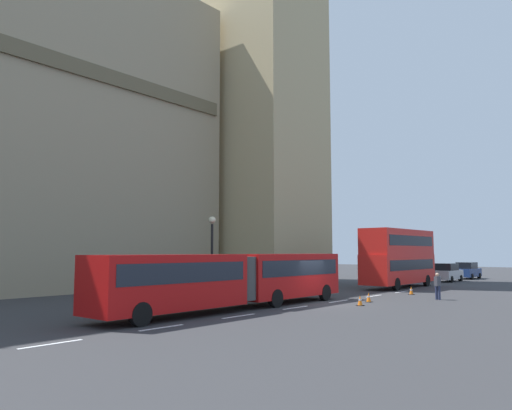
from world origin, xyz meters
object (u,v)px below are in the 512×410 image
Objects in this scene: articulated_bus at (235,276)px; sedan_lead at (447,273)px; double_decker_bus at (399,256)px; traffic_cone_middle at (369,297)px; traffic_cone_east at (411,291)px; street_lamp at (212,251)px; sedan_trailing at (468,271)px; traffic_cone_west at (360,301)px; pedestrian_near_cones at (438,285)px.

sedan_lead is (31.80, -0.20, -0.83)m from articulated_bus.
double_decker_bus is 16.98× the size of traffic_cone_middle.
traffic_cone_east is 0.11× the size of street_lamp.
traffic_cone_middle is at bearing -57.12° from street_lamp.
articulated_bus is 3.87× the size of sedan_trailing.
sedan_trailing reaches higher than traffic_cone_west.
traffic_cone_middle is at bearing 147.53° from pedestrian_near_cones.
traffic_cone_middle is 0.11× the size of street_lamp.
double_decker_bus is 10.70m from pedestrian_near_cones.
sedan_lead is at bearing -1.06° from double_decker_bus.
double_decker_bus is 11.32m from sedan_lead.
sedan_trailing is (6.59, 0.02, 0.00)m from sedan_lead.
sedan_lead is at bearing -179.78° from sedan_trailing.
traffic_cone_east is (6.69, 0.13, 0.00)m from traffic_cone_middle.
street_lamp is at bearing 109.96° from traffic_cone_west.
traffic_cone_west is at bearing -171.26° from sedan_lead.
street_lamp is (-29.09, 4.71, 2.14)m from sedan_lead.
traffic_cone_east is at bearing -149.48° from double_decker_bus.
traffic_cone_middle is at bearing -178.89° from traffic_cone_east.
double_decker_bus is at bearing -14.12° from street_lamp.
sedan_trailing reaches higher than traffic_cone_east.
pedestrian_near_cones is at bearing -18.57° from traffic_cone_west.
traffic_cone_east is 3.80m from pedestrian_near_cones.
traffic_cone_west is 2.18m from traffic_cone_middle.
articulated_bus is 7.36m from traffic_cone_west.
articulated_bus is 3.87× the size of sedan_lead.
double_decker_bus is 5.83× the size of pedestrian_near_cones.
traffic_cone_west is at bearing -35.48° from articulated_bus.
double_decker_bus is 1.87× the size of street_lamp.
sedan_trailing is at bearing -0.58° from double_decker_bus.
double_decker_bus is 7.32m from traffic_cone_east.
articulated_bus reaches higher than sedan_lead.
traffic_cone_middle is 6.69m from traffic_cone_east.
sedan_trailing is 7.59× the size of traffic_cone_east.
articulated_bus is at bearing 179.73° from sedan_trailing.
traffic_cone_west is 9.66m from street_lamp.
traffic_cone_middle is (-23.82, -3.43, -0.63)m from sedan_lead.
articulated_bus is 5.42m from street_lamp.
traffic_cone_east is at bearing 4.43° from traffic_cone_west.
articulated_bus is 31.82m from sedan_lead.
traffic_cone_east is at bearing -33.84° from street_lamp.
sedan_lead reaches higher than traffic_cone_east.
traffic_cone_middle is at bearing -171.80° from sedan_lead.
sedan_lead is at bearing 8.74° from traffic_cone_west.
sedan_lead is 7.59× the size of traffic_cone_middle.
sedan_trailing is 23.96m from traffic_cone_east.
traffic_cone_west is at bearing -70.04° from street_lamp.
street_lamp is 14.52m from pedestrian_near_cones.
sedan_trailing is 7.59× the size of traffic_cone_west.
traffic_cone_middle is at bearing -24.50° from articulated_bus.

